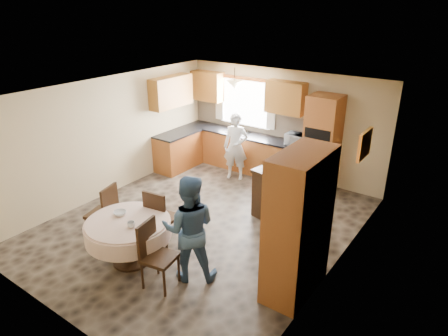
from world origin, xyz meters
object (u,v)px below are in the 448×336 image
at_px(oven_tower, 322,144).
at_px(chair_back, 159,216).
at_px(chair_left, 105,210).
at_px(sideboard, 284,201).
at_px(chair_right, 154,251).
at_px(person_dining, 189,229).
at_px(dining_table, 128,230).
at_px(cupboard, 298,225).
at_px(person_sink, 236,147).

bearing_deg(oven_tower, chair_back, -109.61).
relative_size(oven_tower, chair_left, 2.04).
relative_size(oven_tower, sideboard, 1.65).
relative_size(chair_right, person_dining, 0.62).
xyz_separation_m(dining_table, chair_back, (0.06, 0.63, -0.02)).
height_order(sideboard, chair_back, chair_back).
bearing_deg(cupboard, chair_back, -172.83).
distance_m(oven_tower, chair_right, 4.52).
height_order(oven_tower, chair_back, oven_tower).
relative_size(chair_back, chair_right, 1.02).
xyz_separation_m(oven_tower, dining_table, (-1.37, -4.29, -0.47)).
bearing_deg(person_sink, chair_right, -92.75).
xyz_separation_m(cupboard, person_dining, (-1.42, -0.64, -0.24)).
bearing_deg(chair_left, chair_right, 61.48).
xyz_separation_m(sideboard, cupboard, (1.00, -1.58, 0.61)).
bearing_deg(person_dining, oven_tower, -129.55).
bearing_deg(person_sink, sideboard, -52.17).
distance_m(chair_left, person_dining, 1.86).
xyz_separation_m(chair_left, person_sink, (0.35, 3.50, 0.21)).
bearing_deg(person_sink, oven_tower, -2.56).
height_order(chair_back, person_dining, person_dining).
bearing_deg(dining_table, cupboard, 20.90).
bearing_deg(chair_left, oven_tower, 136.73).
bearing_deg(sideboard, chair_back, -113.71).
bearing_deg(chair_left, dining_table, 59.92).
bearing_deg(person_sink, person_dining, -86.37).
relative_size(chair_left, chair_back, 1.00).
xyz_separation_m(cupboard, chair_left, (-3.26, -0.71, -0.50)).
relative_size(oven_tower, person_sink, 1.35).
relative_size(oven_tower, chair_back, 2.03).
relative_size(cupboard, person_dining, 1.28).
height_order(oven_tower, chair_right, oven_tower).
height_order(chair_right, person_sink, person_sink).
distance_m(dining_table, person_dining, 1.08).
xyz_separation_m(dining_table, person_sink, (-0.48, 3.72, 0.19)).
relative_size(dining_table, person_dining, 0.80).
relative_size(cupboard, person_sink, 1.37).
height_order(chair_right, person_dining, person_dining).
distance_m(oven_tower, chair_left, 4.65).
height_order(sideboard, cupboard, cupboard).
bearing_deg(chair_right, cupboard, -67.35).
bearing_deg(dining_table, chair_back, 84.51).
distance_m(chair_back, chair_right, 1.02).
relative_size(chair_back, person_sink, 0.67).
relative_size(person_sink, person_dining, 0.94).
relative_size(cupboard, chair_right, 2.08).
xyz_separation_m(chair_left, person_dining, (1.84, 0.06, 0.26)).
relative_size(sideboard, cupboard, 0.60).
height_order(cupboard, chair_right, cupboard).
bearing_deg(chair_back, person_sink, -88.74).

